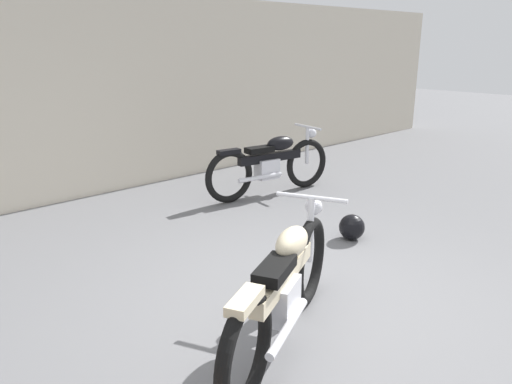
# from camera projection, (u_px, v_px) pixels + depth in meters

# --- Properties ---
(ground_plane) EXTENTS (40.00, 40.00, 0.00)m
(ground_plane) POSITION_uv_depth(u_px,v_px,m) (317.00, 307.00, 4.21)
(ground_plane) COLOR slate
(building_wall) EXTENTS (18.00, 0.30, 2.90)m
(building_wall) POSITION_uv_depth(u_px,v_px,m) (78.00, 96.00, 6.99)
(building_wall) COLOR beige
(building_wall) RESTS_ON ground_plane
(helmet) EXTENTS (0.30, 0.30, 0.30)m
(helmet) POSITION_uv_depth(u_px,v_px,m) (352.00, 227.00, 5.64)
(helmet) COLOR black
(helmet) RESTS_ON ground_plane
(motorcycle_cream) EXTENTS (2.00, 1.10, 0.97)m
(motorcycle_cream) POSITION_uv_depth(u_px,v_px,m) (284.00, 287.00, 3.58)
(motorcycle_cream) COLOR black
(motorcycle_cream) RESTS_ON ground_plane
(motorcycle_black) EXTENTS (2.16, 0.61, 0.97)m
(motorcycle_black) POSITION_uv_depth(u_px,v_px,m) (271.00, 164.00, 7.26)
(motorcycle_black) COLOR black
(motorcycle_black) RESTS_ON ground_plane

